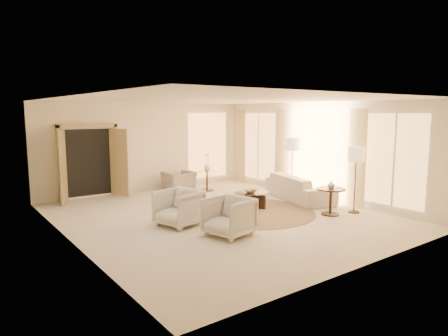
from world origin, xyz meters
TOP-DOWN VIEW (x-y plane):
  - room at (0.00, 0.00)m, footprint 7.04×8.04m
  - windows_right at (3.45, 0.10)m, footprint 0.10×6.40m
  - window_back_corner at (2.30, 3.95)m, footprint 1.70×0.10m
  - curtains_right at (3.40, 1.00)m, footprint 0.06×5.20m
  - french_doors at (-1.90, 3.82)m, footprint 1.95×0.66m
  - area_rug at (0.86, -0.20)m, footprint 4.11×4.11m
  - sofa at (2.90, 0.15)m, footprint 1.58×2.62m
  - armchair_left at (-1.24, -0.14)m, footprint 1.00×1.04m
  - armchair_right at (-0.78, -1.38)m, footprint 0.95×0.99m
  - accent_chair at (0.80, 3.40)m, footprint 0.96×0.65m
  - coffee_table at (1.11, 0.19)m, footprint 1.27×1.27m
  - end_table at (2.24, -1.52)m, footprint 0.70×0.70m
  - side_table at (1.50, 2.82)m, footprint 0.56×0.56m
  - floor_lamp_near at (2.90, 0.45)m, footprint 0.43×0.43m
  - floor_lamp_far at (2.90, -1.72)m, footprint 0.40×0.40m
  - bowl at (1.11, 0.19)m, footprint 0.36×0.36m
  - end_vase at (2.24, -1.52)m, footprint 0.24×0.24m
  - side_vase at (1.50, 2.82)m, footprint 0.28×0.28m

SIDE VIEW (x-z plane):
  - area_rug at x=0.86m, z-range 0.00..0.01m
  - coffee_table at x=1.11m, z-range 0.05..0.46m
  - sofa at x=2.90m, z-range 0.00..0.71m
  - side_table at x=1.50m, z-range 0.07..0.71m
  - accent_chair at x=0.80m, z-range 0.00..0.81m
  - armchair_right at x=-0.78m, z-range 0.00..0.87m
  - armchair_left at x=-1.24m, z-range 0.00..0.89m
  - bowl at x=1.11m, z-range 0.41..0.49m
  - end_table at x=2.24m, z-range 0.12..0.79m
  - end_vase at x=2.24m, z-range 0.66..0.85m
  - side_vase at x=1.50m, z-range 0.64..0.87m
  - french_doors at x=-1.90m, z-range -0.01..2.15m
  - curtains_right at x=3.40m, z-range 0.00..2.60m
  - windows_right at x=3.45m, z-range 0.15..2.55m
  - window_back_corner at x=2.30m, z-range 0.15..2.55m
  - room at x=0.00m, z-range -0.02..2.81m
  - floor_lamp_far at x=2.90m, z-range 0.58..2.23m
  - floor_lamp_near at x=2.90m, z-range 0.62..2.39m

